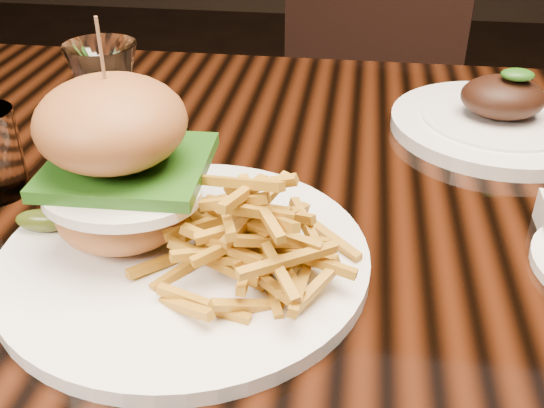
# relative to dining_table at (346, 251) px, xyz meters

# --- Properties ---
(dining_table) EXTENTS (1.60, 0.90, 0.75)m
(dining_table) POSITION_rel_dining_table_xyz_m (0.00, 0.00, 0.00)
(dining_table) COLOR black
(dining_table) RESTS_ON ground
(burger_plate) EXTENTS (0.34, 0.34, 0.22)m
(burger_plate) POSITION_rel_dining_table_xyz_m (-0.15, -0.15, 0.14)
(burger_plate) COLOR white
(burger_plate) RESTS_ON dining_table
(wine_glass) EXTENTS (0.07, 0.07, 0.18)m
(wine_glass) POSITION_rel_dining_table_xyz_m (-0.24, -0.07, 0.21)
(wine_glass) COLOR white
(wine_glass) RESTS_ON dining_table
(far_dish) EXTENTS (0.28, 0.28, 0.09)m
(far_dish) POSITION_rel_dining_table_xyz_m (0.19, 0.19, 0.09)
(far_dish) COLOR white
(far_dish) RESTS_ON dining_table
(chair_far) EXTENTS (0.54, 0.54, 0.95)m
(chair_far) POSITION_rel_dining_table_xyz_m (0.01, 0.89, -0.13)
(chair_far) COLOR black
(chair_far) RESTS_ON ground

